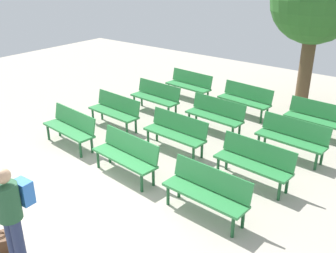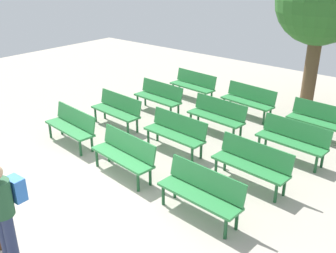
# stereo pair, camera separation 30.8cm
# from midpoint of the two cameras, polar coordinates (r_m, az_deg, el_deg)

# --- Properties ---
(ground_plane) EXTENTS (24.00, 24.00, 0.00)m
(ground_plane) POSITION_cam_midpoint_polar(r_m,az_deg,el_deg) (7.52, -16.34, -11.42)
(ground_plane) COLOR #B2A899
(bench_r0_c0) EXTENTS (1.64, 0.63, 0.87)m
(bench_r0_c0) POSITION_cam_midpoint_polar(r_m,az_deg,el_deg) (9.58, -15.21, 0.04)
(bench_r0_c0) COLOR #2D8442
(bench_r0_c0) RESTS_ON ground_plane
(bench_r0_c1) EXTENTS (1.64, 0.63, 0.87)m
(bench_r0_c1) POSITION_cam_midpoint_polar(r_m,az_deg,el_deg) (8.02, -7.28, -4.04)
(bench_r0_c1) COLOR #2D8442
(bench_r0_c1) RESTS_ON ground_plane
(bench_r0_c2) EXTENTS (1.62, 0.57, 0.87)m
(bench_r0_c2) POSITION_cam_midpoint_polar(r_m,az_deg,el_deg) (6.79, 4.54, -9.39)
(bench_r0_c2) COLOR #2D8442
(bench_r0_c2) RESTS_ON ground_plane
(bench_r1_c0) EXTENTS (1.63, 0.59, 0.87)m
(bench_r1_c0) POSITION_cam_midpoint_polar(r_m,az_deg,el_deg) (10.41, -8.72, 2.53)
(bench_r1_c0) COLOR #2D8442
(bench_r1_c0) RESTS_ON ground_plane
(bench_r1_c1) EXTENTS (1.62, 0.57, 0.87)m
(bench_r1_c1) POSITION_cam_midpoint_polar(r_m,az_deg,el_deg) (8.99, 0.25, -0.67)
(bench_r1_c1) COLOR #2D8442
(bench_r1_c1) RESTS_ON ground_plane
(bench_r1_c2) EXTENTS (1.63, 0.59, 0.87)m
(bench_r1_c2) POSITION_cam_midpoint_polar(r_m,az_deg,el_deg) (7.85, 11.67, -4.99)
(bench_r1_c2) COLOR #2D8442
(bench_r1_c2) RESTS_ON ground_plane
(bench_r2_c0) EXTENTS (1.63, 0.58, 0.87)m
(bench_r2_c0) POSITION_cam_midpoint_polar(r_m,az_deg,el_deg) (11.36, -2.57, 4.58)
(bench_r2_c0) COLOR #2D8442
(bench_r2_c0) RESTS_ON ground_plane
(bench_r2_c1) EXTENTS (1.63, 0.59, 0.87)m
(bench_r2_c1) POSITION_cam_midpoint_polar(r_m,az_deg,el_deg) (10.08, 6.26, 1.94)
(bench_r2_c1) COLOR #2D8442
(bench_r2_c1) RESTS_ON ground_plane
(bench_r2_c2) EXTENTS (1.63, 0.59, 0.87)m
(bench_r2_c2) POSITION_cam_midpoint_polar(r_m,az_deg,el_deg) (9.11, 17.12, -1.43)
(bench_r2_c2) COLOR #2D8442
(bench_r2_c2) RESTS_ON ground_plane
(bench_r3_c0) EXTENTS (1.64, 0.62, 0.87)m
(bench_r3_c0) POSITION_cam_midpoint_polar(r_m,az_deg,el_deg) (12.52, 2.50, 6.39)
(bench_r3_c0) COLOR #2D8442
(bench_r3_c0) RESTS_ON ground_plane
(bench_r3_c1) EXTENTS (1.64, 0.65, 0.87)m
(bench_r3_c1) POSITION_cam_midpoint_polar(r_m,az_deg,el_deg) (11.35, 10.72, 4.16)
(bench_r3_c1) COLOR #2D8442
(bench_r3_c1) RESTS_ON ground_plane
(bench_r3_c2) EXTENTS (1.63, 0.58, 0.87)m
(bench_r3_c2) POSITION_cam_midpoint_polar(r_m,az_deg,el_deg) (10.46, 20.64, 1.32)
(bench_r3_c2) COLOR #2D8442
(bench_r3_c2) RESTS_ON ground_plane
(tree_0) EXTENTS (2.56, 2.56, 4.47)m
(tree_0) POSITION_cam_midpoint_polar(r_m,az_deg,el_deg) (12.11, 20.46, 17.22)
(tree_0) COLOR brown
(tree_0) RESTS_ON ground_plane
(visitor_with_backpack) EXTENTS (0.36, 0.54, 1.65)m
(visitor_with_backpack) POSITION_cam_midpoint_polar(r_m,az_deg,el_deg) (5.99, -23.64, -11.62)
(visitor_with_backpack) COLOR navy
(visitor_with_backpack) RESTS_ON ground_plane
(handbag) EXTENTS (0.37, 0.32, 0.29)m
(handbag) POSITION_cam_midpoint_polar(r_m,az_deg,el_deg) (6.83, -24.80, -15.42)
(handbag) COLOR #4C2D19
(handbag) RESTS_ON ground_plane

